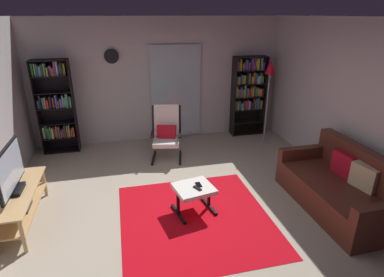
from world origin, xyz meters
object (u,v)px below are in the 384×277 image
(bookshelf_near_sofa, at_px, (248,90))
(floor_lamp_by_shelf, at_px, (270,75))
(ottoman, at_px, (194,191))
(wall_clock, at_px, (111,56))
(cell_phone, at_px, (199,185))
(lounge_armchair, at_px, (166,131))
(television, at_px, (10,171))
(tv_remote, at_px, (197,188))
(bookshelf_near_tv, at_px, (56,105))
(tv_stand, at_px, (17,202))
(leather_sofa, at_px, (341,188))

(bookshelf_near_sofa, distance_m, floor_lamp_by_shelf, 0.79)
(ottoman, height_order, wall_clock, wall_clock)
(bookshelf_near_sofa, xyz_separation_m, cell_phone, (-1.87, -2.76, -0.63))
(bookshelf_near_sofa, height_order, lounge_armchair, bookshelf_near_sofa)
(television, relative_size, floor_lamp_by_shelf, 0.52)
(tv_remote, distance_m, wall_clock, 3.47)
(lounge_armchair, relative_size, cell_phone, 7.30)
(bookshelf_near_tv, bearing_deg, tv_stand, -94.92)
(bookshelf_near_tv, height_order, floor_lamp_by_shelf, bookshelf_near_tv)
(bookshelf_near_tv, distance_m, floor_lamp_by_shelf, 4.32)
(leather_sofa, bearing_deg, cell_phone, 168.56)
(television, distance_m, cell_phone, 2.45)
(television, bearing_deg, bookshelf_near_tv, 85.12)
(bookshelf_near_tv, distance_m, bookshelf_near_sofa, 4.07)
(ottoman, bearing_deg, leather_sofa, -10.23)
(floor_lamp_by_shelf, bearing_deg, bookshelf_near_sofa, 106.11)
(television, xyz_separation_m, wall_clock, (1.35, 2.62, 1.08))
(tv_stand, height_order, wall_clock, wall_clock)
(ottoman, bearing_deg, bookshelf_near_tv, 128.08)
(television, distance_m, ottoman, 2.39)
(television, height_order, bookshelf_near_tv, bookshelf_near_tv)
(bookshelf_near_sofa, xyz_separation_m, lounge_armchair, (-2.02, -0.87, -0.50))
(wall_clock, bearing_deg, tv_remote, -71.12)
(leather_sofa, height_order, ottoman, leather_sofa)
(tv_stand, distance_m, ottoman, 2.35)
(cell_phone, height_order, floor_lamp_by_shelf, floor_lamp_by_shelf)
(television, relative_size, lounge_armchair, 0.91)
(floor_lamp_by_shelf, bearing_deg, cell_phone, -133.72)
(tv_stand, height_order, ottoman, tv_stand)
(ottoman, bearing_deg, tv_stand, 172.91)
(ottoman, relative_size, wall_clock, 2.08)
(bookshelf_near_sofa, height_order, leather_sofa, bookshelf_near_sofa)
(floor_lamp_by_shelf, bearing_deg, tv_remote, -133.05)
(bookshelf_near_sofa, xyz_separation_m, ottoman, (-1.94, -2.79, -0.70))
(ottoman, distance_m, tv_remote, 0.11)
(bookshelf_near_sofa, bearing_deg, bookshelf_near_tv, -178.87)
(leather_sofa, xyz_separation_m, cell_phone, (-2.02, 0.41, 0.10))
(television, bearing_deg, tv_remote, -8.62)
(tv_stand, xyz_separation_m, tv_remote, (2.37, -0.35, 0.09))
(tv_stand, bearing_deg, leather_sofa, -8.58)
(tv_stand, bearing_deg, wall_clock, 62.81)
(tv_remote, height_order, cell_phone, tv_remote)
(tv_stand, xyz_separation_m, wall_clock, (1.35, 2.63, 1.53))
(leather_sofa, bearing_deg, wall_clock, 133.00)
(television, xyz_separation_m, bookshelf_near_sofa, (4.28, 2.50, 0.26))
(bookshelf_near_sofa, bearing_deg, leather_sofa, -87.33)
(television, xyz_separation_m, leather_sofa, (4.43, -0.67, -0.47))
(wall_clock, bearing_deg, bookshelf_near_sofa, -2.46)
(bookshelf_near_tv, relative_size, leather_sofa, 1.00)
(wall_clock, bearing_deg, floor_lamp_by_shelf, -13.56)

